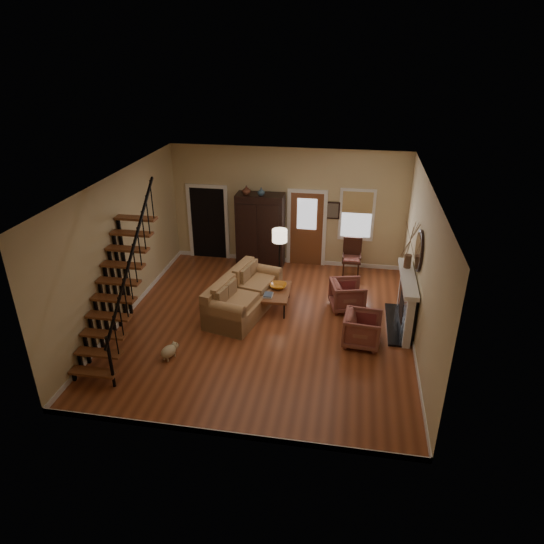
% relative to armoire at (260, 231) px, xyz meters
% --- Properties ---
extents(room, '(7.00, 7.33, 3.30)m').
position_rel_armoire_xyz_m(room, '(0.29, -1.39, 0.46)').
color(room, brown).
rests_on(room, ground).
extents(staircase, '(0.94, 2.80, 3.20)m').
position_rel_armoire_xyz_m(staircase, '(-2.08, -4.45, 0.55)').
color(staircase, brown).
rests_on(staircase, ground).
extents(fireplace, '(0.33, 1.95, 2.30)m').
position_rel_armoire_xyz_m(fireplace, '(3.83, -2.65, -0.31)').
color(fireplace, black).
rests_on(fireplace, ground).
extents(armoire, '(1.30, 0.60, 2.10)m').
position_rel_armoire_xyz_m(armoire, '(0.00, 0.00, 0.00)').
color(armoire, black).
rests_on(armoire, ground).
extents(vase_a, '(0.24, 0.24, 0.25)m').
position_rel_armoire_xyz_m(vase_a, '(-0.35, -0.10, 1.17)').
color(vase_a, '#4C2619').
rests_on(vase_a, armoire).
extents(vase_b, '(0.20, 0.20, 0.21)m').
position_rel_armoire_xyz_m(vase_b, '(0.05, -0.10, 1.16)').
color(vase_b, '#334C60').
rests_on(vase_b, armoire).
extents(sofa, '(1.52, 2.51, 0.87)m').
position_rel_armoire_xyz_m(sofa, '(0.11, -2.61, -0.61)').
color(sofa, '#A87A4C').
rests_on(sofa, ground).
extents(coffee_table, '(0.72, 1.19, 0.45)m').
position_rel_armoire_xyz_m(coffee_table, '(0.80, -2.30, -0.83)').
color(coffee_table, brown).
rests_on(coffee_table, ground).
extents(bowl, '(0.40, 0.40, 0.10)m').
position_rel_armoire_xyz_m(bowl, '(0.85, -2.15, -0.55)').
color(bowl, orange).
rests_on(bowl, coffee_table).
extents(books, '(0.21, 0.29, 0.05)m').
position_rel_armoire_xyz_m(books, '(0.68, -2.60, -0.58)').
color(books, beige).
rests_on(books, coffee_table).
extents(armchair_left, '(0.84, 0.82, 0.71)m').
position_rel_armoire_xyz_m(armchair_left, '(2.87, -3.54, -0.70)').
color(armchair_left, maroon).
rests_on(armchair_left, ground).
extents(armchair_right, '(0.94, 0.92, 0.71)m').
position_rel_armoire_xyz_m(armchair_right, '(2.51, -2.08, -0.70)').
color(armchair_right, maroon).
rests_on(armchair_right, ground).
extents(floor_lamp, '(0.47, 0.47, 1.63)m').
position_rel_armoire_xyz_m(floor_lamp, '(0.75, -1.34, -0.23)').
color(floor_lamp, black).
rests_on(floor_lamp, ground).
extents(side_chair, '(0.54, 0.54, 1.02)m').
position_rel_armoire_xyz_m(side_chair, '(2.55, -0.20, -0.54)').
color(side_chair, '#391B12').
rests_on(side_chair, ground).
extents(dog, '(0.38, 0.47, 0.30)m').
position_rel_armoire_xyz_m(dog, '(-0.98, -4.74, -0.90)').
color(dog, '#CAB78A').
rests_on(dog, ground).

